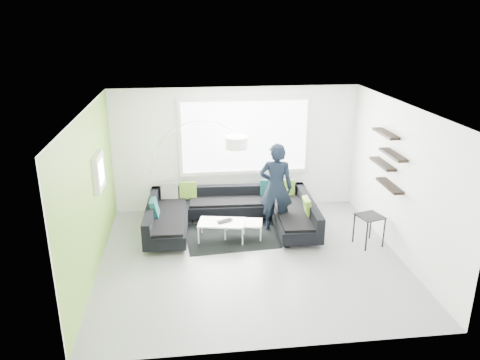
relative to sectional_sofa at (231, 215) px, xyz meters
name	(u,v)px	position (x,y,z in m)	size (l,w,h in m)	color
ground	(251,258)	(0.24, -1.27, -0.33)	(5.50, 5.50, 0.00)	gray
room_shell	(252,162)	(0.28, -1.06, 1.48)	(5.54, 5.04, 2.82)	white
sectional_sofa	(231,215)	(0.00, 0.00, 0.00)	(3.51, 2.25, 0.74)	black
rug	(234,236)	(0.03, -0.30, -0.32)	(1.95, 1.42, 0.01)	black
coffee_table	(233,229)	(-0.01, -0.39, -0.13)	(1.17, 0.68, 0.38)	silver
arc_lamp	(149,175)	(-1.67, 0.44, 0.80)	(2.09, 0.58, 2.25)	white
side_table	(369,230)	(2.59, -0.99, -0.02)	(0.45, 0.45, 0.62)	black
person	(276,187)	(0.92, -0.08, 0.61)	(0.76, 0.59, 1.87)	black
laptop	(226,222)	(-0.14, -0.46, 0.07)	(0.38, 0.33, 0.03)	black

